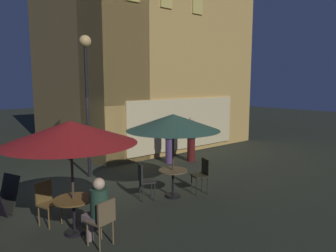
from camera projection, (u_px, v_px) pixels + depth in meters
ground_plane at (77, 184)px, 9.24m from camera, size 60.00×60.00×0.00m
cafe_building at (130, 53)px, 13.93m from camera, size 8.28×7.84×8.53m
street_lamp_near_corner at (86, 75)px, 9.55m from camera, size 0.36×0.36×4.36m
menu_sandwich_board at (1, 196)px, 7.05m from camera, size 0.79×0.74×0.85m
cafe_table_0 at (74, 208)px, 6.15m from camera, size 0.78×0.78×0.71m
cafe_table_1 at (173, 177)px, 8.15m from camera, size 0.75×0.75×0.72m
patio_umbrella_0 at (71, 133)px, 5.95m from camera, size 2.52×2.52×2.24m
patio_umbrella_1 at (173, 123)px, 7.96m from camera, size 2.39×2.39×2.17m
cafe_chair_0 at (47, 199)px, 6.56m from camera, size 0.49×0.49×0.92m
cafe_chair_1 at (103, 218)px, 5.65m from camera, size 0.48×0.48×0.88m
cafe_chair_2 at (144, 178)px, 7.91m from camera, size 0.50×0.50×0.94m
cafe_chair_3 at (202, 172)px, 8.45m from camera, size 0.50×0.50×0.93m
patron_seated_0 at (98, 207)px, 5.71m from camera, size 0.41×0.53×1.27m
patron_standing_1 at (191, 139)px, 11.84m from camera, size 0.35×0.35×1.69m
patron_standing_2 at (169, 140)px, 11.57m from camera, size 0.35×0.35×1.72m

